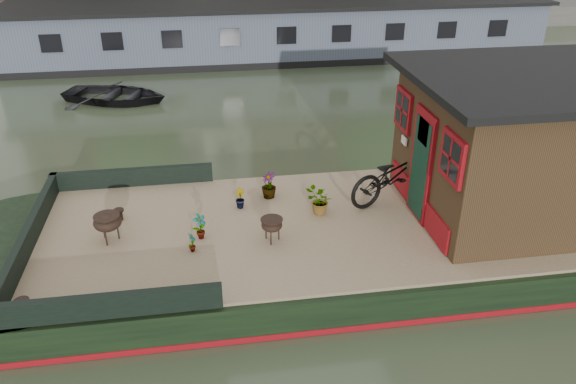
{
  "coord_description": "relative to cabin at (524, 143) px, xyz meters",
  "views": [
    {
      "loc": [
        -3.06,
        -7.97,
        5.52
      ],
      "look_at": [
        -1.74,
        0.5,
        1.02
      ],
      "focal_mm": 35.0,
      "sensor_mm": 36.0,
      "label": 1
    }
  ],
  "objects": [
    {
      "name": "ground",
      "position": [
        -2.19,
        0.0,
        -1.88
      ],
      "size": [
        120.0,
        120.0,
        0.0
      ],
      "primitive_type": "plane",
      "color": "#2F3723",
      "rests_on": "ground"
    },
    {
      "name": "houseboat_hull",
      "position": [
        -3.52,
        0.0,
        -1.6
      ],
      "size": [
        14.01,
        4.02,
        0.6
      ],
      "color": "black",
      "rests_on": "ground"
    },
    {
      "name": "houseboat_deck",
      "position": [
        -2.19,
        0.0,
        -1.25
      ],
      "size": [
        11.8,
        3.8,
        0.05
      ],
      "primitive_type": "cube",
      "color": "#997B5F",
      "rests_on": "houseboat_hull"
    },
    {
      "name": "bow_bulwark",
      "position": [
        -7.25,
        0.0,
        -1.05
      ],
      "size": [
        3.0,
        4.0,
        0.35
      ],
      "color": "black",
      "rests_on": "houseboat_deck"
    },
    {
      "name": "cabin",
      "position": [
        0.0,
        0.0,
        0.0
      ],
      "size": [
        4.0,
        3.5,
        2.42
      ],
      "color": "black",
      "rests_on": "houseboat_deck"
    },
    {
      "name": "bicycle",
      "position": [
        -1.99,
        0.63,
        -0.73
      ],
      "size": [
        2.01,
        1.34,
        1.0
      ],
      "primitive_type": "imported",
      "rotation": [
        0.0,
        0.0,
        1.96
      ],
      "color": "black",
      "rests_on": "houseboat_deck"
    },
    {
      "name": "potted_plant_a",
      "position": [
        -5.45,
        -0.18,
        -1.01
      ],
      "size": [
        0.28,
        0.27,
        0.44
      ],
      "primitive_type": "imported",
      "rotation": [
        0.0,
        0.0,
        0.7
      ],
      "color": "brown",
      "rests_on": "houseboat_deck"
    },
    {
      "name": "potted_plant_b",
      "position": [
        -4.75,
        0.75,
        -1.05
      ],
      "size": [
        0.21,
        0.24,
        0.36
      ],
      "primitive_type": "imported",
      "rotation": [
        0.0,
        0.0,
        1.87
      ],
      "color": "brown",
      "rests_on": "houseboat_deck"
    },
    {
      "name": "potted_plant_c",
      "position": [
        -3.41,
        0.31,
        -0.98
      ],
      "size": [
        0.58,
        0.57,
        0.49
      ],
      "primitive_type": "imported",
      "rotation": [
        0.0,
        0.0,
        3.77
      ],
      "color": "#9B5B2D",
      "rests_on": "houseboat_deck"
    },
    {
      "name": "potted_plant_d",
      "position": [
        -4.19,
        1.05,
        -0.98
      ],
      "size": [
        0.36,
        0.36,
        0.49
      ],
      "primitive_type": "imported",
      "rotation": [
        0.0,
        0.0,
        5.13
      ],
      "color": "brown",
      "rests_on": "houseboat_deck"
    },
    {
      "name": "potted_plant_e",
      "position": [
        -5.58,
        -0.54,
        -1.07
      ],
      "size": [
        0.13,
        0.18,
        0.32
      ],
      "primitive_type": "imported",
      "rotation": [
        0.0,
        0.0,
        1.48
      ],
      "color": "#A0452F",
      "rests_on": "houseboat_deck"
    },
    {
      "name": "brazier_front",
      "position": [
        -4.33,
        -0.43,
        -1.02
      ],
      "size": [
        0.47,
        0.47,
        0.41
      ],
      "primitive_type": null,
      "rotation": [
        0.0,
        0.0,
        0.28
      ],
      "color": "black",
      "rests_on": "houseboat_deck"
    },
    {
      "name": "brazier_rear",
      "position": [
        -6.89,
        -0.03,
        -0.99
      ],
      "size": [
        0.57,
        0.57,
        0.47
      ],
      "primitive_type": null,
      "rotation": [
        0.0,
        0.0,
        -0.41
      ],
      "color": "black",
      "rests_on": "houseboat_deck"
    },
    {
      "name": "bollard_port",
      "position": [
        -6.81,
        0.63,
        -1.13
      ],
      "size": [
        0.18,
        0.18,
        0.2
      ],
      "primitive_type": "cylinder",
      "color": "black",
      "rests_on": "houseboat_deck"
    },
    {
      "name": "bollard_stbd",
      "position": [
        -7.79,
        -1.7,
        -1.11
      ],
      "size": [
        0.2,
        0.2,
        0.23
      ],
      "primitive_type": "cylinder",
      "color": "black",
      "rests_on": "houseboat_deck"
    },
    {
      "name": "dinghy",
      "position": [
        -7.9,
        9.16,
        -1.55
      ],
      "size": [
        3.8,
        3.27,
        0.66
      ],
      "primitive_type": "imported",
      "rotation": [
        0.0,
        0.0,
        1.21
      ],
      "color": "black",
      "rests_on": "ground"
    },
    {
      "name": "far_houseboat",
      "position": [
        -2.19,
        14.0,
        -0.91
      ],
      "size": [
        20.4,
        4.4,
        2.11
      ],
      "color": "#4A5263",
      "rests_on": "ground"
    },
    {
      "name": "quay",
      "position": [
        -2.19,
        20.5,
        -1.43
      ],
      "size": [
        60.0,
        6.0,
        0.9
      ],
      "primitive_type": "cube",
      "color": "#47443F",
      "rests_on": "ground"
    }
  ]
}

